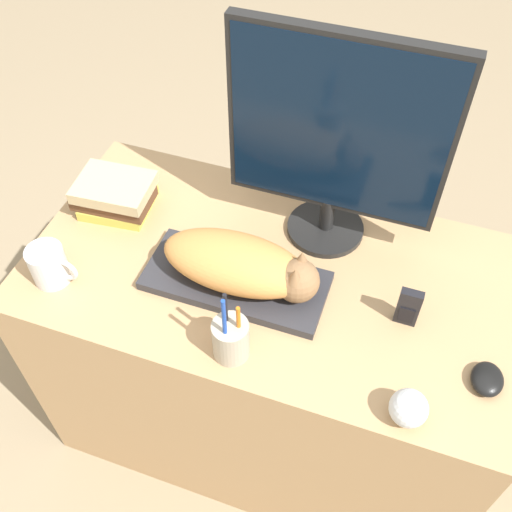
{
  "coord_description": "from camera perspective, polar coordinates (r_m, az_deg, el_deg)",
  "views": [
    {
      "loc": [
        0.27,
        -0.55,
        1.91
      ],
      "look_at": [
        -0.03,
        0.31,
        0.84
      ],
      "focal_mm": 42.0,
      "sensor_mm": 36.0,
      "label": 1
    }
  ],
  "objects": [
    {
      "name": "ground_plane",
      "position": [
        2.0,
        -2.19,
        -22.75
      ],
      "size": [
        12.0,
        12.0,
        0.0
      ],
      "primitive_type": "plane",
      "color": "#998466"
    },
    {
      "name": "keyboard",
      "position": [
        1.42,
        -1.93,
        -2.37
      ],
      "size": [
        0.43,
        0.19,
        0.02
      ],
      "color": "#2D2D33",
      "rests_on": "desk"
    },
    {
      "name": "pen_cup",
      "position": [
        1.28,
        -2.43,
        -7.86
      ],
      "size": [
        0.08,
        0.08,
        0.21
      ],
      "color": "#B2A893",
      "rests_on": "desk"
    },
    {
      "name": "desk",
      "position": [
        1.77,
        1.16,
        -9.48
      ],
      "size": [
        1.19,
        0.64,
        0.78
      ],
      "color": "tan",
      "rests_on": "ground_plane"
    },
    {
      "name": "phone",
      "position": [
        1.36,
        14.3,
        -4.77
      ],
      "size": [
        0.05,
        0.02,
        0.1
      ],
      "color": "black",
      "rests_on": "desk"
    },
    {
      "name": "coffee_mug",
      "position": [
        1.48,
        -19.07,
        -0.83
      ],
      "size": [
        0.12,
        0.09,
        0.1
      ],
      "color": "silver",
      "rests_on": "desk"
    },
    {
      "name": "baseball",
      "position": [
        1.25,
        14.33,
        -13.86
      ],
      "size": [
        0.08,
        0.08,
        0.08
      ],
      "color": "silver",
      "rests_on": "desk"
    },
    {
      "name": "monitor",
      "position": [
        1.35,
        7.7,
        11.17
      ],
      "size": [
        0.5,
        0.2,
        0.55
      ],
      "color": "black",
      "rests_on": "desk"
    },
    {
      "name": "book_stack",
      "position": [
        1.6,
        -13.26,
        5.66
      ],
      "size": [
        0.21,
        0.17,
        0.1
      ],
      "color": "#CCC14C",
      "rests_on": "desk"
    },
    {
      "name": "computer_mouse",
      "position": [
        1.36,
        21.15,
        -10.88
      ],
      "size": [
        0.07,
        0.08,
        0.03
      ],
      "color": "black",
      "rests_on": "desk"
    },
    {
      "name": "cat",
      "position": [
        1.36,
        -1.09,
        -0.87
      ],
      "size": [
        0.37,
        0.16,
        0.12
      ],
      "color": "#D18C47",
      "rests_on": "keyboard"
    }
  ]
}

